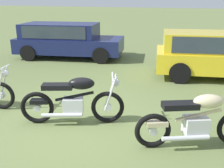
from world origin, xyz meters
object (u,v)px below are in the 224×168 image
Objects in this scene: motorcycle_black at (73,101)px; car_navy at (65,38)px; car_yellow at (215,52)px; motorcycle_cream at (197,120)px.

motorcycle_black is 0.43× the size of car_navy.
car_yellow is (5.93, -0.91, -0.00)m from car_navy.
car_yellow is (2.58, 4.55, 0.34)m from motorcycle_black.
motorcycle_cream is 7.96m from car_navy.
motorcycle_cream is at bearing -23.02° from motorcycle_black.
car_yellow reaches higher than motorcycle_black.
motorcycle_black is at bearing -131.19° from car_yellow.
car_navy is at bearing 159.67° from car_yellow.
motorcycle_cream is 0.44× the size of car_yellow.
car_navy reaches higher than motorcycle_cream.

